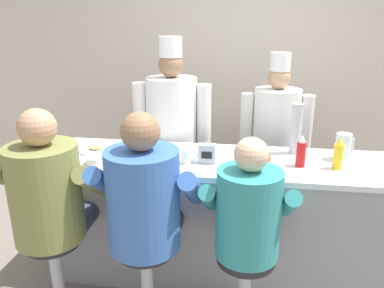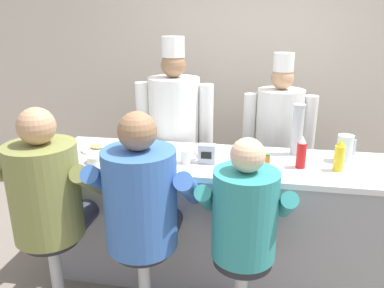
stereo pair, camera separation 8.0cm
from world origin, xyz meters
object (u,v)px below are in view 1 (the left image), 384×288
Objects in this scene: water_pitcher_clear at (343,147)px; breakfast_plate at (96,150)px; mustard_bottle_yellow at (338,154)px; diner_seated_blue at (145,203)px; diner_seated_teal at (248,219)px; cup_stack_steel at (296,129)px; napkin_dispenser_chrome at (207,154)px; cereal_bowl at (96,160)px; hot_sauce_bottle_orange at (268,162)px; ketchup_bottle_red at (301,152)px; coffee_mug_white at (187,157)px; cook_in_whites_near at (172,129)px; diner_seated_olive at (50,197)px; cook_in_whites_far at (275,136)px.

water_pitcher_clear reaches higher than breakfast_plate.
mustard_bottle_yellow is at bearing -3.28° from breakfast_plate.
diner_seated_teal is (0.61, -0.01, -0.05)m from diner_seated_blue.
cup_stack_steel is at bearing 131.33° from mustard_bottle_yellow.
mustard_bottle_yellow is 0.90m from napkin_dispenser_chrome.
diner_seated_blue is at bearing -149.63° from water_pitcher_clear.
cereal_bowl is 1.50m from cup_stack_steel.
cup_stack_steel is at bearing 60.57° from hot_sauce_bottle_orange.
hot_sauce_bottle_orange reaches higher than cereal_bowl.
hot_sauce_bottle_orange is at bearing 2.07° from cereal_bowl.
cereal_bowl is at bearing -67.08° from breakfast_plate.
cup_stack_steel is (-0.26, 0.29, 0.09)m from mustard_bottle_yellow.
water_pitcher_clear is (0.32, 0.19, -0.01)m from ketchup_bottle_red.
coffee_mug_white is (0.64, 0.10, 0.02)m from cereal_bowl.
cook_in_whites_near is (-0.39, 0.69, -0.04)m from napkin_dispenser_chrome.
diner_seated_blue is (-1.21, -0.56, -0.18)m from mustard_bottle_yellow.
diner_seated_olive is 0.61m from diner_seated_blue.
ketchup_bottle_red is 0.26m from hot_sauce_bottle_orange.
napkin_dispenser_chrome is (-0.42, 0.08, 0.01)m from hot_sauce_bottle_orange.
cook_in_whites_far is at bearing 122.74° from water_pitcher_clear.
cook_in_whites_near is (-0.08, 1.24, 0.10)m from diner_seated_blue.
ketchup_bottle_red is 0.37m from water_pitcher_clear.
water_pitcher_clear is 0.82m from cook_in_whites_far.
diner_seated_teal reaches higher than ketchup_bottle_red.
diner_seated_blue is at bearing -148.08° from hot_sauce_bottle_orange.
diner_seated_blue is at bearing -138.44° from cup_stack_steel.
cook_in_whites_far reaches higher than breakfast_plate.
water_pitcher_clear is 2.06m from diner_seated_olive.
breakfast_plate is at bearing 171.27° from hot_sauce_bottle_orange.
cook_in_whites_far is at bearing 28.37° from breakfast_plate.
cook_in_whites_near is at bearing 159.57° from cup_stack_steel.
mustard_bottle_yellow is 0.16× the size of diner_seated_blue.
diner_seated_teal reaches higher than cereal_bowl.
cereal_bowl is 0.10× the size of diner_seated_blue.
diner_seated_blue is 1.24m from cook_in_whites_near.
cook_in_whites_far is (-0.44, 0.68, -0.14)m from water_pitcher_clear.
napkin_dispenser_chrome is (0.14, 0.03, 0.02)m from coffee_mug_white.
breakfast_plate is 0.88m from diner_seated_blue.
cereal_bowl is 0.45m from diner_seated_olive.
napkin_dispenser_chrome is at bearing 168.81° from hot_sauce_bottle_orange.
water_pitcher_clear is at bearing 48.43° from diner_seated_teal.
cook_in_whites_far is at bearing 37.51° from cereal_bowl.
napkin_dispenser_chrome is (-0.65, -0.03, -0.04)m from ketchup_bottle_red.
cook_in_whites_near is (-1.04, 0.39, -0.16)m from cup_stack_steel.
diner_seated_olive is at bearing -161.20° from hot_sauce_bottle_orange.
cup_stack_steel reaches higher than diner_seated_teal.
cup_stack_steel reaches higher than mustard_bottle_yellow.
breakfast_plate is 0.90m from napkin_dispenser_chrome.
mustard_bottle_yellow is 0.59× the size of cup_stack_steel.
coffee_mug_white is at bearing 130.21° from diner_seated_teal.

